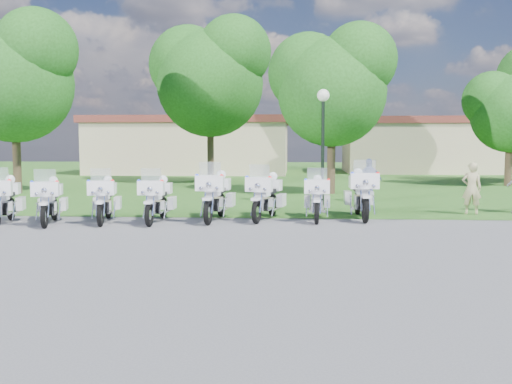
# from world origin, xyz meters

# --- Properties ---
(ground) EXTENTS (100.00, 100.00, 0.00)m
(ground) POSITION_xyz_m (0.00, 0.00, 0.00)
(ground) COLOR #59595E
(ground) RESTS_ON ground
(grass_lawn) EXTENTS (100.00, 48.00, 0.01)m
(grass_lawn) POSITION_xyz_m (0.00, 27.00, 0.00)
(grass_lawn) COLOR #2A6921
(grass_lawn) RESTS_ON ground
(motorcycle_0) EXTENTS (1.18, 2.35, 1.61)m
(motorcycle_0) POSITION_xyz_m (-6.42, 1.39, 0.68)
(motorcycle_0) COLOR black
(motorcycle_0) RESTS_ON ground
(motorcycle_1) EXTENTS (1.14, 2.28, 1.56)m
(motorcycle_1) POSITION_xyz_m (-5.20, 1.55, 0.65)
(motorcycle_1) COLOR black
(motorcycle_1) RESTS_ON ground
(motorcycle_2) EXTENTS (1.05, 2.31, 1.57)m
(motorcycle_2) POSITION_xyz_m (-3.77, 1.96, 0.66)
(motorcycle_2) COLOR black
(motorcycle_2) RESTS_ON ground
(motorcycle_3) EXTENTS (0.77, 2.34, 1.57)m
(motorcycle_3) POSITION_xyz_m (-2.27, 2.08, 0.66)
(motorcycle_3) COLOR black
(motorcycle_3) RESTS_ON ground
(motorcycle_4) EXTENTS (0.94, 2.58, 1.73)m
(motorcycle_4) POSITION_xyz_m (-0.66, 2.55, 0.72)
(motorcycle_4) COLOR black
(motorcycle_4) RESTS_ON ground
(motorcycle_5) EXTENTS (1.14, 2.43, 1.65)m
(motorcycle_5) POSITION_xyz_m (0.80, 2.83, 0.69)
(motorcycle_5) COLOR black
(motorcycle_5) RESTS_ON ground
(motorcycle_6) EXTENTS (0.82, 2.33, 1.56)m
(motorcycle_6) POSITION_xyz_m (2.29, 2.83, 0.65)
(motorcycle_6) COLOR black
(motorcycle_6) RESTS_ON ground
(motorcycle_7) EXTENTS (0.87, 2.65, 1.78)m
(motorcycle_7) POSITION_xyz_m (3.61, 3.29, 0.75)
(motorcycle_7) COLOR black
(motorcycle_7) RESTS_ON ground
(lamp_post) EXTENTS (0.44, 0.44, 4.15)m
(lamp_post) POSITION_xyz_m (2.62, 6.72, 3.14)
(lamp_post) COLOR black
(lamp_post) RESTS_ON ground
(tree_0) EXTENTS (6.03, 5.14, 8.04)m
(tree_0) POSITION_xyz_m (-10.76, 10.73, 5.32)
(tree_0) COLOR #38281C
(tree_0) RESTS_ON ground
(tree_1) EXTENTS (6.82, 5.82, 9.09)m
(tree_1) POSITION_xyz_m (-3.09, 17.52, 6.02)
(tree_1) COLOR #38281C
(tree_1) RESTS_ON ground
(tree_2) EXTENTS (5.54, 4.73, 7.39)m
(tree_2) POSITION_xyz_m (3.18, 11.40, 4.89)
(tree_2) COLOR #38281C
(tree_2) RESTS_ON ground
(tree_3) EXTENTS (4.65, 3.97, 6.20)m
(tree_3) POSITION_xyz_m (12.66, 16.58, 4.10)
(tree_3) COLOR #38281C
(tree_3) RESTS_ON ground
(building_west) EXTENTS (14.56, 8.32, 4.10)m
(building_west) POSITION_xyz_m (-6.00, 28.00, 2.07)
(building_west) COLOR #C9B291
(building_west) RESTS_ON ground
(building_east) EXTENTS (11.44, 7.28, 4.10)m
(building_east) POSITION_xyz_m (11.00, 30.00, 2.07)
(building_east) COLOR #C9B291
(building_east) RESTS_ON ground
(bystander_a) EXTENTS (0.66, 0.49, 1.64)m
(bystander_a) POSITION_xyz_m (7.17, 4.35, 0.82)
(bystander_a) COLOR tan
(bystander_a) RESTS_ON ground
(bystander_c) EXTENTS (1.02, 0.56, 1.65)m
(bystander_c) POSITION_xyz_m (4.46, 8.02, 0.82)
(bystander_c) COLOR #39458A
(bystander_c) RESTS_ON ground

